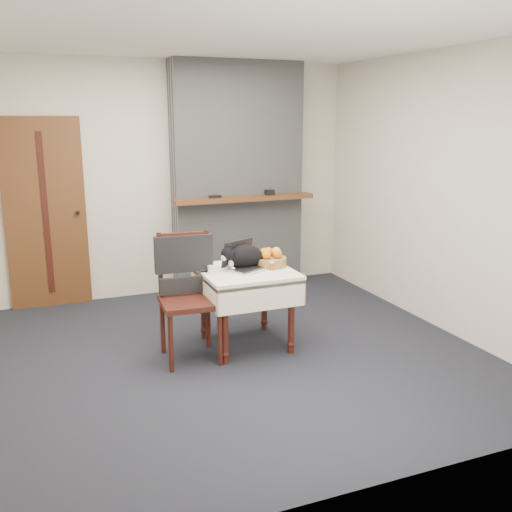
{
  "coord_description": "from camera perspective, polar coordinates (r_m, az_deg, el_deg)",
  "views": [
    {
      "loc": [
        -1.34,
        -4.32,
        1.99
      ],
      "look_at": [
        0.42,
        0.09,
        0.83
      ],
      "focal_mm": 40.0,
      "sensor_mm": 36.0,
      "label": 1
    }
  ],
  "objects": [
    {
      "name": "ground",
      "position": [
        4.95,
        -4.25,
        -10.02
      ],
      "size": [
        4.5,
        4.5,
        0.0
      ],
      "primitive_type": "plane",
      "color": "black",
      "rests_on": "ground"
    },
    {
      "name": "room_shell",
      "position": [
        4.98,
        -6.27,
        11.05
      ],
      "size": [
        4.52,
        4.01,
        2.61
      ],
      "color": "beige",
      "rests_on": "ground"
    },
    {
      "name": "door",
      "position": [
        6.38,
        -20.31,
        3.96
      ],
      "size": [
        0.82,
        0.1,
        2.0
      ],
      "color": "brown",
      "rests_on": "ground"
    },
    {
      "name": "chimney",
      "position": [
        6.6,
        -1.85,
        7.72
      ],
      "size": [
        1.62,
        0.48,
        2.6
      ],
      "color": "gray",
      "rests_on": "ground"
    },
    {
      "name": "side_table",
      "position": [
        4.97,
        -1.01,
        -2.64
      ],
      "size": [
        0.78,
        0.78,
        0.7
      ],
      "color": "#3B1810",
      "rests_on": "ground"
    },
    {
      "name": "laptop",
      "position": [
        4.95,
        -1.2,
        -0.61
      ],
      "size": [
        0.43,
        0.4,
        0.25
      ],
      "rotation": [
        0.0,
        0.0,
        0.43
      ],
      "color": "#B7B7BC",
      "rests_on": "side_table"
    },
    {
      "name": "cat",
      "position": [
        4.98,
        -1.11,
        -0.06
      ],
      "size": [
        0.5,
        0.25,
        0.24
      ],
      "rotation": [
        0.0,
        0.0,
        0.2
      ],
      "color": "black",
      "rests_on": "side_table"
    },
    {
      "name": "cream_jar",
      "position": [
        4.84,
        -4.52,
        -1.36
      ],
      "size": [
        0.06,
        0.06,
        0.07
      ],
      "primitive_type": "cylinder",
      "color": "silver",
      "rests_on": "side_table"
    },
    {
      "name": "pill_bottle",
      "position": [
        4.92,
        1.6,
        -0.97
      ],
      "size": [
        0.04,
        0.04,
        0.08
      ],
      "color": "#954512",
      "rests_on": "side_table"
    },
    {
      "name": "fruit_basket",
      "position": [
        5.06,
        1.47,
        -0.3
      ],
      "size": [
        0.28,
        0.28,
        0.16
      ],
      "color": "olive",
      "rests_on": "side_table"
    },
    {
      "name": "desk_clutter",
      "position": [
        5.02,
        0.52,
        -1.1
      ],
      "size": [
        0.1,
        0.11,
        0.01
      ],
      "primitive_type": "cube",
      "rotation": [
        0.0,
        0.0,
        0.84
      ],
      "color": "black",
      "rests_on": "side_table"
    },
    {
      "name": "chair",
      "position": [
        4.8,
        -6.97,
        -2.23
      ],
      "size": [
        0.51,
        0.5,
        1.06
      ],
      "rotation": [
        0.0,
        0.0,
        -0.06
      ],
      "color": "#3B1810",
      "rests_on": "ground"
    }
  ]
}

